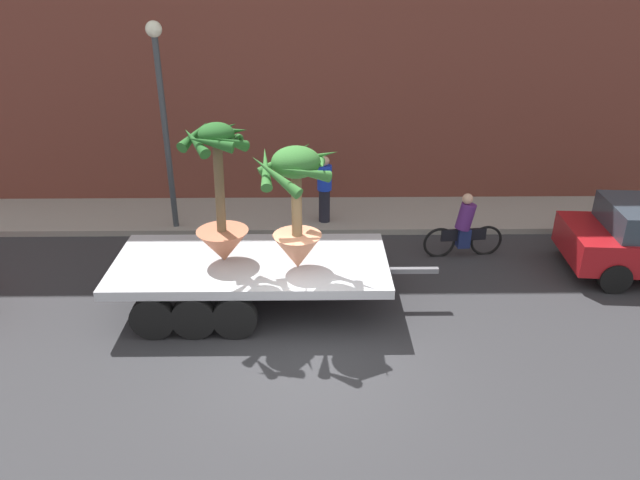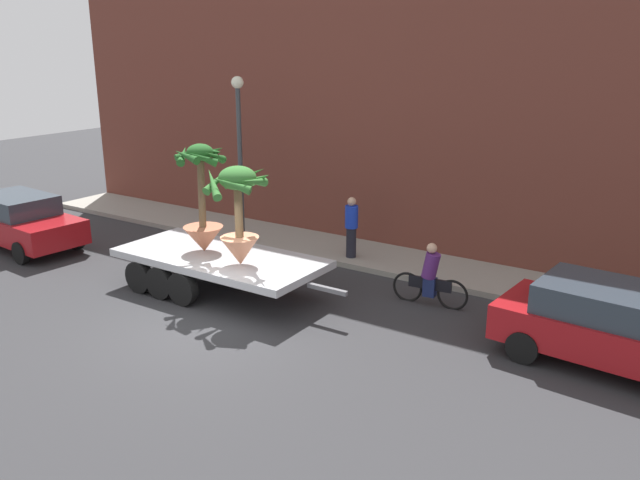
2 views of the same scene
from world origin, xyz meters
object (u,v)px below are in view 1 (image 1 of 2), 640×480
object	(u,v)px
potted_palm_middle	(221,204)
pedestrian_near_gate	(324,188)
flatbed_trailer	(239,271)
street_lamp	(162,102)
cyclist	(464,229)
potted_palm_rear	(296,205)

from	to	relation	value
potted_palm_middle	pedestrian_near_gate	distance (m)	4.38
flatbed_trailer	street_lamp	bearing A→B (deg)	119.56
flatbed_trailer	cyclist	distance (m)	5.28
cyclist	pedestrian_near_gate	size ratio (longest dim) A/B	1.07
potted_palm_rear	cyclist	world-z (taller)	potted_palm_rear
pedestrian_near_gate	cyclist	bearing A→B (deg)	-28.00
flatbed_trailer	potted_palm_middle	distance (m)	1.40
pedestrian_near_gate	potted_palm_rear	bearing A→B (deg)	-98.21
flatbed_trailer	potted_palm_middle	world-z (taller)	potted_palm_middle
potted_palm_middle	pedestrian_near_gate	bearing A→B (deg)	62.37
potted_palm_rear	cyclist	size ratio (longest dim) A/B	1.25
street_lamp	cyclist	bearing A→B (deg)	-11.69
flatbed_trailer	pedestrian_near_gate	distance (m)	4.14
street_lamp	pedestrian_near_gate	bearing A→B (deg)	3.83
potted_palm_middle	potted_palm_rear	bearing A→B (deg)	-11.74
potted_palm_middle	cyclist	xyz separation A→B (m)	(5.09, 2.09, -1.47)
potted_palm_rear	street_lamp	xyz separation A→B (m)	(-3.13, 3.79, 1.01)
potted_palm_rear	potted_palm_middle	xyz separation A→B (m)	(-1.38, 0.29, -0.09)
potted_palm_middle	pedestrian_near_gate	size ratio (longest dim) A/B	1.55
pedestrian_near_gate	street_lamp	size ratio (longest dim) A/B	0.35
potted_palm_rear	cyclist	xyz separation A→B (m)	(3.71, 2.38, -1.56)
potted_palm_rear	street_lamp	distance (m)	5.02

